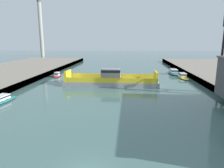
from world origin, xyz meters
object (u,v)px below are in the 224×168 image
(moored_boat_near_left, at_px, (183,76))
(moored_boat_mid_right, at_px, (173,72))
(moored_boat_near_right, at_px, (57,75))
(chain_ferry, at_px, (111,80))
(smokestack_distant_a, at_px, (41,27))

(moored_boat_near_left, bearing_deg, moored_boat_mid_right, 98.38)
(moored_boat_near_left, height_order, moored_boat_near_right, moored_boat_near_left)
(chain_ferry, distance_m, moored_boat_near_left, 21.71)
(moored_boat_near_right, bearing_deg, chain_ferry, -30.16)
(moored_boat_near_right, distance_m, smokestack_distant_a, 88.29)
(smokestack_distant_a, bearing_deg, moored_boat_near_right, -64.16)
(moored_boat_near_left, bearing_deg, moored_boat_near_right, -178.67)
(moored_boat_near_left, xyz_separation_m, moored_boat_near_right, (-35.40, -0.82, -0.01))
(moored_boat_near_right, xyz_separation_m, smokestack_distant_a, (-37.60, 77.65, 18.77))
(moored_boat_mid_right, bearing_deg, chain_ferry, -136.04)
(chain_ferry, distance_m, moored_boat_mid_right, 25.11)
(moored_boat_near_right, relative_size, smokestack_distant_a, 0.14)
(moored_boat_near_left, bearing_deg, chain_ferry, -151.74)
(smokestack_distant_a, bearing_deg, moored_boat_near_left, -46.47)
(chain_ferry, relative_size, moored_boat_mid_right, 2.57)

